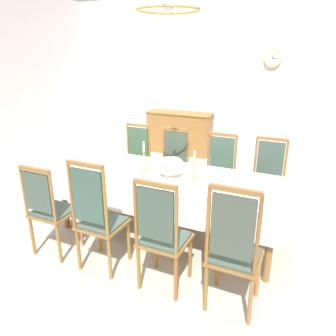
% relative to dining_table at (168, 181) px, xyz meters
% --- Properties ---
extents(ground, '(7.67, 6.87, 0.04)m').
position_rel_dining_table_xyz_m(ground, '(0.00, 0.07, -0.72)').
color(ground, '#BAB8A9').
extents(back_wall, '(7.67, 0.08, 3.22)m').
position_rel_dining_table_xyz_m(back_wall, '(0.00, 3.54, 0.91)').
color(back_wall, silver).
rests_on(back_wall, ground).
extents(dining_table, '(2.70, 1.02, 0.77)m').
position_rel_dining_table_xyz_m(dining_table, '(0.00, 0.00, 0.00)').
color(dining_table, brown).
rests_on(dining_table, ground).
extents(tablecloth, '(2.72, 1.04, 0.33)m').
position_rel_dining_table_xyz_m(tablecloth, '(0.00, -0.00, -0.00)').
color(tablecloth, white).
rests_on(tablecloth, dining_table).
extents(chair_south_a, '(0.44, 0.42, 1.06)m').
position_rel_dining_table_xyz_m(chair_south_a, '(-0.99, -0.91, -0.14)').
color(chair_south_a, olive).
rests_on(chair_south_a, ground).
extents(chair_north_a, '(0.44, 0.42, 1.10)m').
position_rel_dining_table_xyz_m(chair_north_a, '(-0.99, 0.91, -0.13)').
color(chair_north_a, brown).
rests_on(chair_north_a, ground).
extents(chair_south_b, '(0.44, 0.42, 1.21)m').
position_rel_dining_table_xyz_m(chair_south_b, '(-0.35, -0.92, -0.10)').
color(chair_south_b, brown).
rests_on(chair_south_b, ground).
extents(chair_north_b, '(0.44, 0.42, 1.10)m').
position_rel_dining_table_xyz_m(chair_north_b, '(-0.35, 0.91, -0.13)').
color(chair_north_b, olive).
rests_on(chair_north_b, ground).
extents(chair_south_c, '(0.44, 0.42, 1.14)m').
position_rel_dining_table_xyz_m(chair_south_c, '(0.35, -0.92, -0.12)').
color(chair_south_c, '#905D29').
rests_on(chair_south_c, ground).
extents(chair_north_c, '(0.44, 0.42, 1.09)m').
position_rel_dining_table_xyz_m(chair_north_c, '(0.35, 0.91, -0.14)').
color(chair_north_c, brown).
rests_on(chair_north_c, ground).
extents(chair_south_d, '(0.44, 0.42, 1.21)m').
position_rel_dining_table_xyz_m(chair_south_d, '(1.02, -0.92, -0.10)').
color(chair_south_d, brown).
rests_on(chair_south_d, ground).
extents(chair_north_d, '(0.44, 0.42, 1.10)m').
position_rel_dining_table_xyz_m(chair_north_d, '(1.02, 0.91, -0.13)').
color(chair_north_d, brown).
rests_on(chair_north_d, ground).
extents(soup_tureen, '(0.31, 0.31, 0.24)m').
position_rel_dining_table_xyz_m(soup_tureen, '(0.03, -0.00, 0.19)').
color(soup_tureen, white).
rests_on(soup_tureen, tablecloth).
extents(candlestick_west, '(0.07, 0.07, 0.37)m').
position_rel_dining_table_xyz_m(candlestick_west, '(-0.32, -0.00, 0.23)').
color(candlestick_west, gold).
rests_on(candlestick_west, tablecloth).
extents(candlestick_east, '(0.07, 0.07, 0.34)m').
position_rel_dining_table_xyz_m(candlestick_east, '(0.32, -0.00, 0.21)').
color(candlestick_east, gold).
rests_on(candlestick_east, tablecloth).
extents(bowl_near_left, '(0.20, 0.20, 0.05)m').
position_rel_dining_table_xyz_m(bowl_near_left, '(0.63, -0.41, 0.10)').
color(bowl_near_left, white).
rests_on(bowl_near_left, tablecloth).
extents(bowl_near_right, '(0.20, 0.20, 0.05)m').
position_rel_dining_table_xyz_m(bowl_near_right, '(-0.52, -0.40, 0.10)').
color(bowl_near_right, white).
rests_on(bowl_near_right, tablecloth).
extents(bowl_far_left, '(0.14, 0.14, 0.04)m').
position_rel_dining_table_xyz_m(bowl_far_left, '(0.16, -0.38, 0.10)').
color(bowl_far_left, white).
rests_on(bowl_far_left, tablecloth).
extents(bowl_far_right, '(0.16, 0.16, 0.03)m').
position_rel_dining_table_xyz_m(bowl_far_right, '(0.32, 0.35, 0.10)').
color(bowl_far_right, white).
rests_on(bowl_far_right, tablecloth).
extents(spoon_primary, '(0.03, 0.18, 0.01)m').
position_rel_dining_table_xyz_m(spoon_primary, '(0.75, -0.38, 0.08)').
color(spoon_primary, gold).
rests_on(spoon_primary, tablecloth).
extents(spoon_secondary, '(0.06, 0.17, 0.01)m').
position_rel_dining_table_xyz_m(spoon_secondary, '(-0.64, -0.38, 0.08)').
color(spoon_secondary, gold).
rests_on(spoon_secondary, tablecloth).
extents(sideboard, '(1.44, 0.48, 0.90)m').
position_rel_dining_table_xyz_m(sideboard, '(-1.21, 3.23, -0.25)').
color(sideboard, brown).
rests_on(sideboard, ground).
extents(mounted_clock, '(0.32, 0.06, 0.32)m').
position_rel_dining_table_xyz_m(mounted_clock, '(0.59, 3.47, 1.32)').
color(mounted_clock, '#D1B251').
extents(chandelier, '(0.65, 0.64, 0.66)m').
position_rel_dining_table_xyz_m(chandelier, '(-0.00, -0.00, 1.84)').
color(chandelier, gold).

